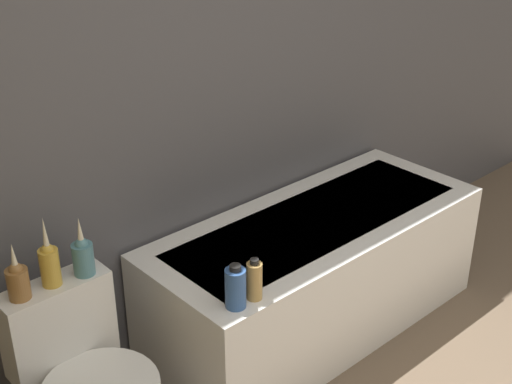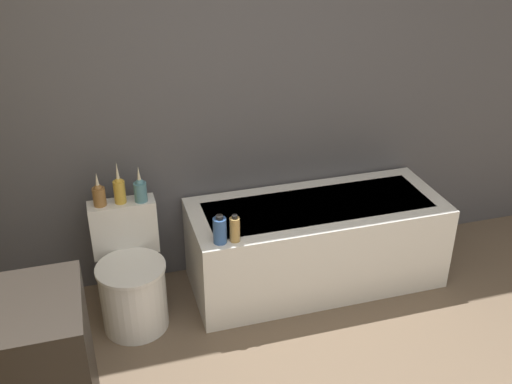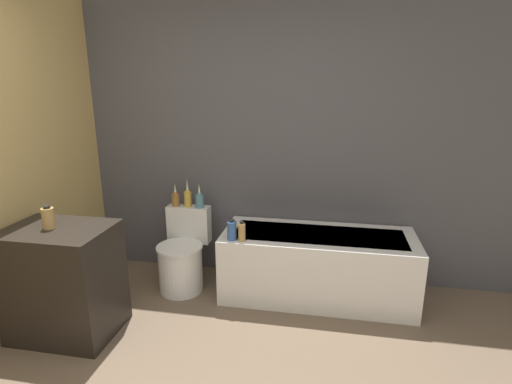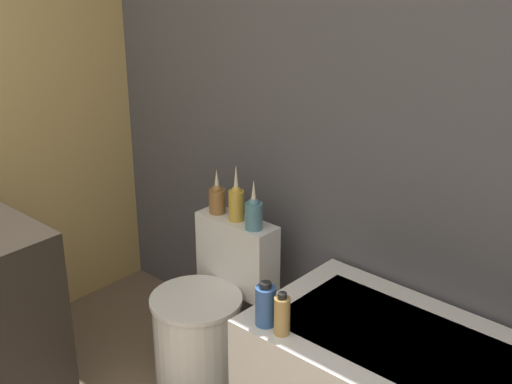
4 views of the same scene
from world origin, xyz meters
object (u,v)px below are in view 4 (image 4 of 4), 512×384
at_px(vase_bronze, 254,212).
at_px(shampoo_bottle_short, 282,315).
at_px(vase_gold, 217,198).
at_px(shampoo_bottle_tall, 266,305).
at_px(toilet, 207,319).
at_px(vase_silver, 236,201).

distance_m(vase_bronze, shampoo_bottle_short, 0.62).
height_order(vase_gold, shampoo_bottle_short, vase_gold).
xyz_separation_m(vase_bronze, shampoo_bottle_tall, (0.39, -0.37, -0.13)).
relative_size(toilet, shampoo_bottle_short, 4.24).
distance_m(toilet, shampoo_bottle_short, 0.72).
bearing_deg(shampoo_bottle_short, toilet, 162.44).
bearing_deg(shampoo_bottle_short, vase_bronze, 141.81).
xyz_separation_m(toilet, vase_bronze, (0.12, 0.19, 0.50)).
bearing_deg(vase_bronze, vase_silver, 171.99).
distance_m(vase_gold, vase_bronze, 0.24).
height_order(toilet, vase_silver, vase_silver).
bearing_deg(shampoo_bottle_tall, shampoo_bottle_short, -4.75).
bearing_deg(shampoo_bottle_short, vase_gold, 151.34).
height_order(toilet, shampoo_bottle_short, shampoo_bottle_short).
bearing_deg(shampoo_bottle_short, vase_silver, 146.67).
distance_m(vase_bronze, shampoo_bottle_tall, 0.55).
xyz_separation_m(shampoo_bottle_tall, shampoo_bottle_short, (0.09, -0.01, -0.00)).
xyz_separation_m(vase_gold, shampoo_bottle_tall, (0.63, -0.38, -0.13)).
relative_size(vase_gold, vase_bronze, 0.93).
distance_m(toilet, vase_silver, 0.55).
xyz_separation_m(vase_bronze, shampoo_bottle_short, (0.48, -0.37, -0.14)).
relative_size(vase_silver, vase_bronze, 1.16).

